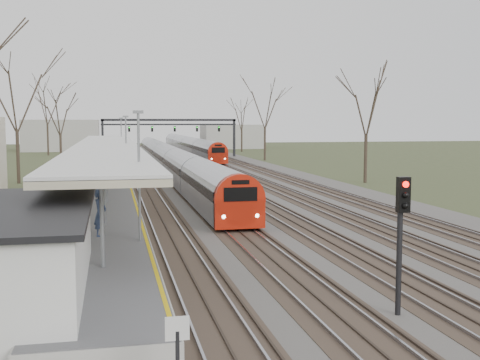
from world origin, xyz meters
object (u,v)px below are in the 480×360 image
object	(u,v)px
passenger	(100,213)
signal_post	(401,225)
train_near	(169,159)
train_far	(189,145)

from	to	relation	value
passenger	signal_post	world-z (taller)	signal_post
train_near	passenger	distance (m)	42.24
train_near	passenger	xyz separation A→B (m)	(-6.71, -41.70, 0.48)
train_near	train_far	size ratio (longest dim) A/B	1.25
signal_post	train_near	bearing A→B (deg)	91.97
passenger	signal_post	bearing A→B (deg)	-116.20
train_near	signal_post	distance (m)	50.91
train_near	signal_post	size ratio (longest dim) A/B	18.34
train_near	train_far	xyz separation A→B (m)	(7.00, 38.44, 0.00)
passenger	signal_post	xyz separation A→B (m)	(8.46, -9.16, 0.76)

